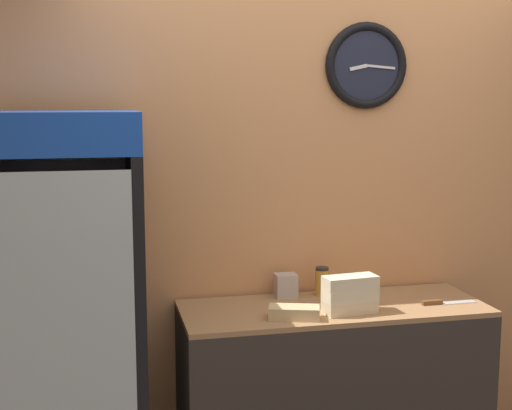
{
  "coord_description": "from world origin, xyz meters",
  "views": [
    {
      "loc": [
        -1.13,
        -2.41,
        1.88
      ],
      "look_at": [
        -0.4,
        0.81,
        1.38
      ],
      "focal_mm": 50.0,
      "sensor_mm": 36.0,
      "label": 1
    }
  ],
  "objects_px": {
    "beverage_cooler": "(66,296)",
    "chefs_knife": "(441,302)",
    "sandwich_stack_top": "(350,282)",
    "napkin_dispenser": "(286,285)",
    "sandwich_stack_bottom": "(350,307)",
    "sandwich_stack_middle": "(350,294)",
    "sandwich_flat_left": "(294,313)",
    "condiment_jar": "(322,282)"
  },
  "relations": [
    {
      "from": "beverage_cooler",
      "to": "chefs_knife",
      "type": "bearing_deg",
      "value": -3.34
    },
    {
      "from": "sandwich_stack_top",
      "to": "napkin_dispenser",
      "type": "height_order",
      "value": "sandwich_stack_top"
    },
    {
      "from": "sandwich_stack_bottom",
      "to": "napkin_dispenser",
      "type": "relative_size",
      "value": 2.25
    },
    {
      "from": "sandwich_stack_middle",
      "to": "sandwich_stack_top",
      "type": "xyz_separation_m",
      "value": [
        0.0,
        0.0,
        0.06
      ]
    },
    {
      "from": "sandwich_stack_bottom",
      "to": "sandwich_stack_middle",
      "type": "height_order",
      "value": "sandwich_stack_middle"
    },
    {
      "from": "beverage_cooler",
      "to": "sandwich_stack_middle",
      "type": "xyz_separation_m",
      "value": [
        1.31,
        -0.14,
        -0.04
      ]
    },
    {
      "from": "sandwich_stack_bottom",
      "to": "chefs_knife",
      "type": "relative_size",
      "value": 0.94
    },
    {
      "from": "napkin_dispenser",
      "to": "sandwich_stack_middle",
      "type": "bearing_deg",
      "value": -56.27
    },
    {
      "from": "sandwich_stack_middle",
      "to": "sandwich_flat_left",
      "type": "bearing_deg",
      "value": -174.01
    },
    {
      "from": "sandwich_flat_left",
      "to": "napkin_dispenser",
      "type": "xyz_separation_m",
      "value": [
        0.06,
        0.37,
        0.03
      ]
    },
    {
      "from": "sandwich_stack_middle",
      "to": "condiment_jar",
      "type": "distance_m",
      "value": 0.32
    },
    {
      "from": "beverage_cooler",
      "to": "napkin_dispenser",
      "type": "distance_m",
      "value": 1.1
    },
    {
      "from": "sandwich_stack_middle",
      "to": "chefs_knife",
      "type": "xyz_separation_m",
      "value": [
        0.5,
        0.04,
        -0.08
      ]
    },
    {
      "from": "condiment_jar",
      "to": "sandwich_flat_left",
      "type": "bearing_deg",
      "value": -125.44
    },
    {
      "from": "sandwich_stack_bottom",
      "to": "napkin_dispenser",
      "type": "bearing_deg",
      "value": 123.73
    },
    {
      "from": "chefs_knife",
      "to": "napkin_dispenser",
      "type": "relative_size",
      "value": 2.4
    },
    {
      "from": "napkin_dispenser",
      "to": "chefs_knife",
      "type": "bearing_deg",
      "value": -22.55
    },
    {
      "from": "beverage_cooler",
      "to": "sandwich_stack_middle",
      "type": "height_order",
      "value": "beverage_cooler"
    },
    {
      "from": "sandwich_stack_top",
      "to": "napkin_dispenser",
      "type": "bearing_deg",
      "value": 123.73
    },
    {
      "from": "napkin_dispenser",
      "to": "sandwich_flat_left",
      "type": "bearing_deg",
      "value": -99.12
    },
    {
      "from": "beverage_cooler",
      "to": "condiment_jar",
      "type": "bearing_deg",
      "value": 7.69
    },
    {
      "from": "chefs_knife",
      "to": "condiment_jar",
      "type": "relative_size",
      "value": 1.9
    },
    {
      "from": "chefs_knife",
      "to": "condiment_jar",
      "type": "distance_m",
      "value": 0.61
    },
    {
      "from": "sandwich_flat_left",
      "to": "condiment_jar",
      "type": "height_order",
      "value": "condiment_jar"
    },
    {
      "from": "beverage_cooler",
      "to": "napkin_dispenser",
      "type": "height_order",
      "value": "beverage_cooler"
    },
    {
      "from": "sandwich_flat_left",
      "to": "napkin_dispenser",
      "type": "distance_m",
      "value": 0.37
    },
    {
      "from": "beverage_cooler",
      "to": "sandwich_flat_left",
      "type": "distance_m",
      "value": 1.05
    },
    {
      "from": "chefs_knife",
      "to": "napkin_dispenser",
      "type": "distance_m",
      "value": 0.78
    },
    {
      "from": "sandwich_stack_bottom",
      "to": "condiment_jar",
      "type": "bearing_deg",
      "value": 97.05
    },
    {
      "from": "condiment_jar",
      "to": "napkin_dispenser",
      "type": "relative_size",
      "value": 1.26
    },
    {
      "from": "sandwich_stack_bottom",
      "to": "chefs_knife",
      "type": "height_order",
      "value": "sandwich_stack_bottom"
    },
    {
      "from": "sandwich_stack_top",
      "to": "napkin_dispenser",
      "type": "xyz_separation_m",
      "value": [
        -0.23,
        0.34,
        -0.09
      ]
    },
    {
      "from": "sandwich_flat_left",
      "to": "chefs_knife",
      "type": "height_order",
      "value": "sandwich_flat_left"
    },
    {
      "from": "sandwich_flat_left",
      "to": "chefs_knife",
      "type": "bearing_deg",
      "value": 4.99
    },
    {
      "from": "sandwich_stack_bottom",
      "to": "condiment_jar",
      "type": "relative_size",
      "value": 1.79
    },
    {
      "from": "beverage_cooler",
      "to": "sandwich_flat_left",
      "type": "height_order",
      "value": "beverage_cooler"
    },
    {
      "from": "chefs_knife",
      "to": "condiment_jar",
      "type": "height_order",
      "value": "condiment_jar"
    },
    {
      "from": "sandwich_stack_bottom",
      "to": "sandwich_stack_top",
      "type": "distance_m",
      "value": 0.12
    },
    {
      "from": "sandwich_stack_top",
      "to": "sandwich_stack_bottom",
      "type": "bearing_deg",
      "value": 0.0
    },
    {
      "from": "sandwich_stack_bottom",
      "to": "sandwich_stack_middle",
      "type": "xyz_separation_m",
      "value": [
        0.0,
        0.0,
        0.06
      ]
    },
    {
      "from": "beverage_cooler",
      "to": "chefs_knife",
      "type": "xyz_separation_m",
      "value": [
        1.81,
        -0.11,
        -0.12
      ]
    },
    {
      "from": "sandwich_stack_middle",
      "to": "napkin_dispenser",
      "type": "relative_size",
      "value": 2.24
    }
  ]
}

